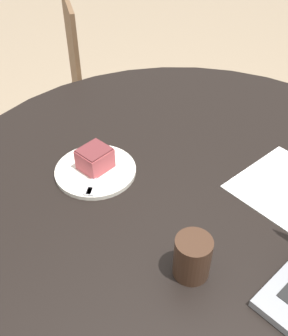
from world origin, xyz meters
TOP-DOWN VIEW (x-y plane):
  - ground_plane at (0.00, 0.00)m, footprint 12.00×12.00m
  - dining_table at (0.00, 0.00)m, footprint 1.39×1.39m
  - chair at (0.91, -0.32)m, footprint 0.55×0.55m
  - plate at (0.21, 0.17)m, footprint 0.22×0.22m
  - cake_slice at (0.21, 0.16)m, footprint 0.08×0.09m
  - fork at (0.18, 0.19)m, footprint 0.13×0.14m
  - coffee_glass at (-0.18, 0.19)m, footprint 0.08×0.08m

SIDE VIEW (x-z plane):
  - ground_plane at x=0.00m, z-range 0.00..0.00m
  - chair at x=0.91m, z-range 0.02..0.96m
  - dining_table at x=0.00m, z-range 0.24..0.98m
  - plate at x=0.21m, z-range 0.74..0.75m
  - fork at x=0.18m, z-range 0.75..0.76m
  - cake_slice at x=0.21m, z-range 0.75..0.81m
  - coffee_glass at x=-0.18m, z-range 0.74..0.84m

